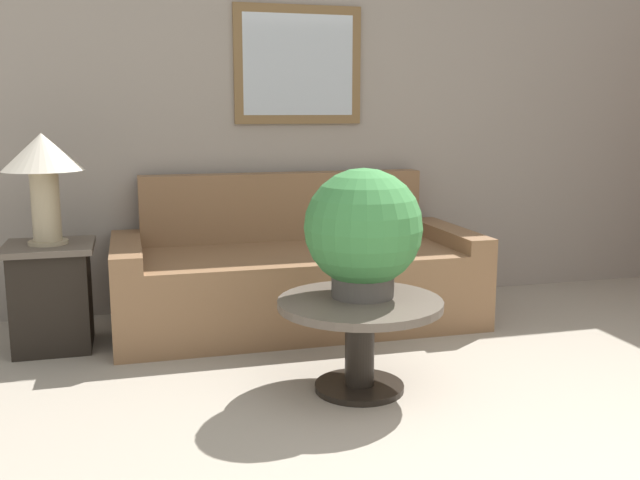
{
  "coord_description": "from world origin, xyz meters",
  "views": [
    {
      "loc": [
        -1.7,
        -1.51,
        1.37
      ],
      "look_at": [
        -0.66,
        2.36,
        0.64
      ],
      "focal_mm": 40.0,
      "sensor_mm": 36.0,
      "label": 1
    }
  ],
  "objects": [
    {
      "name": "wall_back",
      "position": [
        -0.01,
        3.41,
        1.31
      ],
      "size": [
        7.68,
        0.09,
        2.6
      ],
      "color": "gray",
      "rests_on": "ground_plane"
    },
    {
      "name": "couch_main",
      "position": [
        -0.68,
        2.88,
        0.3
      ],
      "size": [
        2.3,
        0.98,
        0.95
      ],
      "color": "brown",
      "rests_on": "ground_plane"
    },
    {
      "name": "coffee_table",
      "position": [
        -0.64,
        1.67,
        0.34
      ],
      "size": [
        0.81,
        0.81,
        0.46
      ],
      "color": "black",
      "rests_on": "ground_plane"
    },
    {
      "name": "side_table",
      "position": [
        -2.16,
        2.75,
        0.31
      ],
      "size": [
        0.5,
        0.5,
        0.62
      ],
      "color": "black",
      "rests_on": "ground_plane"
    },
    {
      "name": "table_lamp",
      "position": [
        -2.16,
        2.75,
        1.07
      ],
      "size": [
        0.45,
        0.45,
        0.63
      ],
      "color": "tan",
      "rests_on": "side_table"
    },
    {
      "name": "potted_plant_on_table",
      "position": [
        -0.61,
        1.73,
        0.79
      ],
      "size": [
        0.58,
        0.58,
        0.63
      ],
      "color": "#4C4742",
      "rests_on": "coffee_table"
    }
  ]
}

